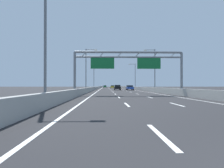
% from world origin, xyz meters
% --- Properties ---
extents(ground_plane, '(260.00, 260.00, 0.00)m').
position_xyz_m(ground_plane, '(0.00, 100.00, 0.00)').
color(ground_plane, '#262628').
extents(lane_dash_left_0, '(0.16, 3.00, 0.01)m').
position_xyz_m(lane_dash_left_0, '(-1.80, 3.50, 0.01)').
color(lane_dash_left_0, white).
rests_on(lane_dash_left_0, ground_plane).
extents(lane_dash_left_1, '(0.16, 3.00, 0.01)m').
position_xyz_m(lane_dash_left_1, '(-1.80, 12.50, 0.01)').
color(lane_dash_left_1, white).
rests_on(lane_dash_left_1, ground_plane).
extents(lane_dash_left_2, '(0.16, 3.00, 0.01)m').
position_xyz_m(lane_dash_left_2, '(-1.80, 21.50, 0.01)').
color(lane_dash_left_2, white).
rests_on(lane_dash_left_2, ground_plane).
extents(lane_dash_left_3, '(0.16, 3.00, 0.01)m').
position_xyz_m(lane_dash_left_3, '(-1.80, 30.50, 0.01)').
color(lane_dash_left_3, white).
rests_on(lane_dash_left_3, ground_plane).
extents(lane_dash_left_4, '(0.16, 3.00, 0.01)m').
position_xyz_m(lane_dash_left_4, '(-1.80, 39.50, 0.01)').
color(lane_dash_left_4, white).
rests_on(lane_dash_left_4, ground_plane).
extents(lane_dash_left_5, '(0.16, 3.00, 0.01)m').
position_xyz_m(lane_dash_left_5, '(-1.80, 48.50, 0.01)').
color(lane_dash_left_5, white).
rests_on(lane_dash_left_5, ground_plane).
extents(lane_dash_left_6, '(0.16, 3.00, 0.01)m').
position_xyz_m(lane_dash_left_6, '(-1.80, 57.50, 0.01)').
color(lane_dash_left_6, white).
rests_on(lane_dash_left_6, ground_plane).
extents(lane_dash_left_7, '(0.16, 3.00, 0.01)m').
position_xyz_m(lane_dash_left_7, '(-1.80, 66.50, 0.01)').
color(lane_dash_left_7, white).
rests_on(lane_dash_left_7, ground_plane).
extents(lane_dash_left_8, '(0.16, 3.00, 0.01)m').
position_xyz_m(lane_dash_left_8, '(-1.80, 75.50, 0.01)').
color(lane_dash_left_8, white).
rests_on(lane_dash_left_8, ground_plane).
extents(lane_dash_left_9, '(0.16, 3.00, 0.01)m').
position_xyz_m(lane_dash_left_9, '(-1.80, 84.50, 0.01)').
color(lane_dash_left_9, white).
rests_on(lane_dash_left_9, ground_plane).
extents(lane_dash_left_10, '(0.16, 3.00, 0.01)m').
position_xyz_m(lane_dash_left_10, '(-1.80, 93.50, 0.01)').
color(lane_dash_left_10, white).
rests_on(lane_dash_left_10, ground_plane).
extents(lane_dash_left_11, '(0.16, 3.00, 0.01)m').
position_xyz_m(lane_dash_left_11, '(-1.80, 102.50, 0.01)').
color(lane_dash_left_11, white).
rests_on(lane_dash_left_11, ground_plane).
extents(lane_dash_left_12, '(0.16, 3.00, 0.01)m').
position_xyz_m(lane_dash_left_12, '(-1.80, 111.50, 0.01)').
color(lane_dash_left_12, white).
rests_on(lane_dash_left_12, ground_plane).
extents(lane_dash_left_13, '(0.16, 3.00, 0.01)m').
position_xyz_m(lane_dash_left_13, '(-1.80, 120.50, 0.01)').
color(lane_dash_left_13, white).
rests_on(lane_dash_left_13, ground_plane).
extents(lane_dash_left_14, '(0.16, 3.00, 0.01)m').
position_xyz_m(lane_dash_left_14, '(-1.80, 129.50, 0.01)').
color(lane_dash_left_14, white).
rests_on(lane_dash_left_14, ground_plane).
extents(lane_dash_left_15, '(0.16, 3.00, 0.01)m').
position_xyz_m(lane_dash_left_15, '(-1.80, 138.50, 0.01)').
color(lane_dash_left_15, white).
rests_on(lane_dash_left_15, ground_plane).
extents(lane_dash_left_16, '(0.16, 3.00, 0.01)m').
position_xyz_m(lane_dash_left_16, '(-1.80, 147.50, 0.01)').
color(lane_dash_left_16, white).
rests_on(lane_dash_left_16, ground_plane).
extents(lane_dash_left_17, '(0.16, 3.00, 0.01)m').
position_xyz_m(lane_dash_left_17, '(-1.80, 156.50, 0.01)').
color(lane_dash_left_17, white).
rests_on(lane_dash_left_17, ground_plane).
extents(lane_dash_right_1, '(0.16, 3.00, 0.01)m').
position_xyz_m(lane_dash_right_1, '(1.80, 12.50, 0.01)').
color(lane_dash_right_1, white).
rests_on(lane_dash_right_1, ground_plane).
extents(lane_dash_right_2, '(0.16, 3.00, 0.01)m').
position_xyz_m(lane_dash_right_2, '(1.80, 21.50, 0.01)').
color(lane_dash_right_2, white).
rests_on(lane_dash_right_2, ground_plane).
extents(lane_dash_right_3, '(0.16, 3.00, 0.01)m').
position_xyz_m(lane_dash_right_3, '(1.80, 30.50, 0.01)').
color(lane_dash_right_3, white).
rests_on(lane_dash_right_3, ground_plane).
extents(lane_dash_right_4, '(0.16, 3.00, 0.01)m').
position_xyz_m(lane_dash_right_4, '(1.80, 39.50, 0.01)').
color(lane_dash_right_4, white).
rests_on(lane_dash_right_4, ground_plane).
extents(lane_dash_right_5, '(0.16, 3.00, 0.01)m').
position_xyz_m(lane_dash_right_5, '(1.80, 48.50, 0.01)').
color(lane_dash_right_5, white).
rests_on(lane_dash_right_5, ground_plane).
extents(lane_dash_right_6, '(0.16, 3.00, 0.01)m').
position_xyz_m(lane_dash_right_6, '(1.80, 57.50, 0.01)').
color(lane_dash_right_6, white).
rests_on(lane_dash_right_6, ground_plane).
extents(lane_dash_right_7, '(0.16, 3.00, 0.01)m').
position_xyz_m(lane_dash_right_7, '(1.80, 66.50, 0.01)').
color(lane_dash_right_7, white).
rests_on(lane_dash_right_7, ground_plane).
extents(lane_dash_right_8, '(0.16, 3.00, 0.01)m').
position_xyz_m(lane_dash_right_8, '(1.80, 75.50, 0.01)').
color(lane_dash_right_8, white).
rests_on(lane_dash_right_8, ground_plane).
extents(lane_dash_right_9, '(0.16, 3.00, 0.01)m').
position_xyz_m(lane_dash_right_9, '(1.80, 84.50, 0.01)').
color(lane_dash_right_9, white).
rests_on(lane_dash_right_9, ground_plane).
extents(lane_dash_right_10, '(0.16, 3.00, 0.01)m').
position_xyz_m(lane_dash_right_10, '(1.80, 93.50, 0.01)').
color(lane_dash_right_10, white).
rests_on(lane_dash_right_10, ground_plane).
extents(lane_dash_right_11, '(0.16, 3.00, 0.01)m').
position_xyz_m(lane_dash_right_11, '(1.80, 102.50, 0.01)').
color(lane_dash_right_11, white).
rests_on(lane_dash_right_11, ground_plane).
extents(lane_dash_right_12, '(0.16, 3.00, 0.01)m').
position_xyz_m(lane_dash_right_12, '(1.80, 111.50, 0.01)').
color(lane_dash_right_12, white).
rests_on(lane_dash_right_12, ground_plane).
extents(lane_dash_right_13, '(0.16, 3.00, 0.01)m').
position_xyz_m(lane_dash_right_13, '(1.80, 120.50, 0.01)').
color(lane_dash_right_13, white).
rests_on(lane_dash_right_13, ground_plane).
extents(lane_dash_right_14, '(0.16, 3.00, 0.01)m').
position_xyz_m(lane_dash_right_14, '(1.80, 129.50, 0.01)').
color(lane_dash_right_14, white).
rests_on(lane_dash_right_14, ground_plane).
extents(lane_dash_right_15, '(0.16, 3.00, 0.01)m').
position_xyz_m(lane_dash_right_15, '(1.80, 138.50, 0.01)').
color(lane_dash_right_15, white).
rests_on(lane_dash_right_15, ground_plane).
extents(lane_dash_right_16, '(0.16, 3.00, 0.01)m').
position_xyz_m(lane_dash_right_16, '(1.80, 147.50, 0.01)').
color(lane_dash_right_16, white).
rests_on(lane_dash_right_16, ground_plane).
extents(lane_dash_right_17, '(0.16, 3.00, 0.01)m').
position_xyz_m(lane_dash_right_17, '(1.80, 156.50, 0.01)').
color(lane_dash_right_17, white).
rests_on(lane_dash_right_17, ground_plane).
extents(edge_line_left, '(0.16, 176.00, 0.01)m').
position_xyz_m(edge_line_left, '(-5.25, 88.00, 0.01)').
color(edge_line_left, white).
rests_on(edge_line_left, ground_plane).
extents(edge_line_right, '(0.16, 176.00, 0.01)m').
position_xyz_m(edge_line_right, '(5.25, 88.00, 0.01)').
color(edge_line_right, white).
rests_on(edge_line_right, ground_plane).
extents(barrier_left, '(0.45, 220.00, 0.95)m').
position_xyz_m(barrier_left, '(-6.90, 110.00, 0.47)').
color(barrier_left, '#9E9E99').
rests_on(barrier_left, ground_plane).
extents(barrier_right, '(0.45, 220.00, 0.95)m').
position_xyz_m(barrier_right, '(6.90, 110.00, 0.47)').
color(barrier_right, '#9E9E99').
rests_on(barrier_right, ground_plane).
extents(sign_gantry, '(15.89, 0.36, 6.36)m').
position_xyz_m(sign_gantry, '(-0.10, 27.46, 4.80)').
color(sign_gantry, gray).
rests_on(sign_gantry, ground_plane).
extents(streetlamp_left_near, '(2.58, 0.28, 9.50)m').
position_xyz_m(streetlamp_left_near, '(-7.47, 12.84, 5.40)').
color(streetlamp_left_near, slate).
rests_on(streetlamp_left_near, ground_plane).
extents(streetlamp_left_mid, '(2.58, 0.28, 9.50)m').
position_xyz_m(streetlamp_left_mid, '(-7.47, 43.44, 5.40)').
color(streetlamp_left_mid, slate).
rests_on(streetlamp_left_mid, ground_plane).
extents(streetlamp_right_mid, '(2.58, 0.28, 9.50)m').
position_xyz_m(streetlamp_right_mid, '(7.47, 43.44, 5.40)').
color(streetlamp_right_mid, slate).
rests_on(streetlamp_right_mid, ground_plane).
extents(streetlamp_left_far, '(2.58, 0.28, 9.50)m').
position_xyz_m(streetlamp_left_far, '(-7.47, 74.04, 5.40)').
color(streetlamp_left_far, slate).
rests_on(streetlamp_left_far, ground_plane).
extents(streetlamp_right_far, '(2.58, 0.28, 9.50)m').
position_xyz_m(streetlamp_right_far, '(7.47, 74.04, 5.40)').
color(streetlamp_right_far, slate).
rests_on(streetlamp_right_far, ground_plane).
extents(white_car, '(1.89, 4.53, 1.47)m').
position_xyz_m(white_car, '(3.48, 107.52, 0.76)').
color(white_car, silver).
rests_on(white_car, ground_plane).
extents(blue_car, '(1.87, 4.63, 1.43)m').
position_xyz_m(blue_car, '(3.71, 57.62, 0.74)').
color(blue_car, '#2347AD').
rests_on(blue_car, ground_plane).
extents(yellow_car, '(1.73, 4.60, 1.42)m').
position_xyz_m(yellow_car, '(-0.18, 93.73, 0.74)').
color(yellow_car, yellow).
rests_on(yellow_car, ground_plane).
extents(black_car, '(1.86, 4.34, 1.54)m').
position_xyz_m(black_car, '(0.17, 58.84, 0.78)').
color(black_car, black).
rests_on(black_car, ground_plane).
extents(green_car, '(1.86, 4.69, 1.43)m').
position_xyz_m(green_car, '(-3.79, 121.90, 0.74)').
color(green_car, '#1E7A38').
rests_on(green_car, ground_plane).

